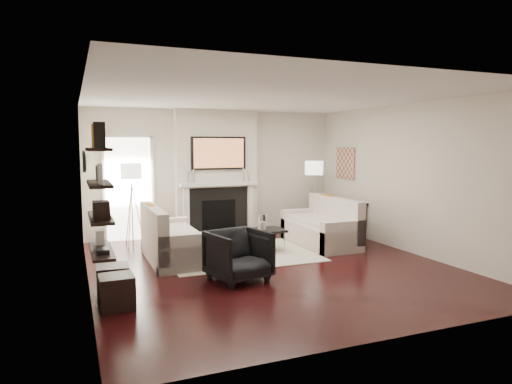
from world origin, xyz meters
name	(u,v)px	position (x,y,z in m)	size (l,w,h in m)	color
room_envelope	(270,183)	(0.00, 0.00, 1.35)	(6.00, 6.00, 6.00)	black
chimney_breast	(217,173)	(0.00, 2.88, 1.35)	(1.80, 0.25, 2.70)	silver
fireplace_surround	(219,212)	(0.00, 2.74, 0.52)	(1.30, 0.02, 1.04)	black
firebox	(219,215)	(0.00, 2.73, 0.45)	(0.75, 0.02, 0.65)	black
mantel_pilaster_l	(186,212)	(-0.72, 2.71, 0.55)	(0.12, 0.08, 1.10)	white
mantel_pilaster_r	(250,209)	(0.72, 2.71, 0.55)	(0.12, 0.08, 1.10)	white
mantel_shelf	(219,184)	(0.00, 2.69, 1.12)	(1.70, 0.18, 0.07)	white
tv_body	(219,153)	(0.00, 2.71, 1.78)	(1.20, 0.06, 0.70)	black
tv_screen	(219,153)	(0.00, 2.68, 1.78)	(1.10, 0.01, 0.62)	#BF723F
candlestick_l_tall	(194,176)	(-0.55, 2.70, 1.30)	(0.04, 0.04, 0.30)	silver
candlestick_l_short	(188,178)	(-0.68, 2.70, 1.27)	(0.04, 0.04, 0.24)	silver
candlestick_r_tall	(243,175)	(0.55, 2.70, 1.30)	(0.04, 0.04, 0.30)	silver
candlestick_r_short	(249,176)	(0.68, 2.70, 1.27)	(0.04, 0.04, 0.24)	silver
hallway_panel	(128,189)	(-1.85, 2.98, 1.05)	(0.90, 0.02, 2.10)	white
door_trim_l	(104,190)	(-2.33, 2.96, 1.05)	(0.06, 0.06, 2.16)	white
door_trim_r	(152,189)	(-1.37, 2.96, 1.05)	(0.06, 0.06, 2.16)	white
door_trim_top	(127,136)	(-1.85, 2.96, 2.13)	(1.02, 0.06, 0.06)	white
rug	(239,255)	(-0.20, 0.90, 0.01)	(2.60, 2.00, 0.01)	beige
loveseat_left_base	(174,248)	(-1.35, 0.97, 0.21)	(0.85, 1.80, 0.42)	beige
loveseat_left_back	(154,231)	(-1.69, 0.97, 0.53)	(0.18, 1.80, 0.80)	beige
loveseat_left_arm_n	(185,253)	(-1.35, 0.16, 0.30)	(0.85, 0.18, 0.60)	beige
loveseat_left_arm_s	(165,234)	(-1.35, 1.78, 0.30)	(0.85, 0.18, 0.60)	beige
loveseat_left_cushion	(177,233)	(-1.30, 0.97, 0.47)	(0.63, 1.44, 0.10)	beige
pillow_left_orange	(150,216)	(-1.69, 1.27, 0.73)	(0.10, 0.42, 0.42)	#B56C16
pillow_left_charcoal	(157,222)	(-1.69, 0.67, 0.72)	(0.10, 0.40, 0.40)	black
loveseat_right_base	(320,234)	(1.55, 1.09, 0.21)	(0.85, 1.80, 0.42)	beige
loveseat_right_back	(335,217)	(1.89, 1.09, 0.53)	(0.18, 1.80, 0.80)	beige
loveseat_right_arm_n	(343,237)	(1.55, 0.28, 0.30)	(0.85, 0.18, 0.60)	beige
loveseat_right_arm_s	(301,223)	(1.55, 1.90, 0.30)	(0.85, 0.18, 0.60)	beige
loveseat_right_cushion	(318,221)	(1.50, 1.09, 0.47)	(0.63, 1.44, 0.10)	beige
pillow_right_orange	(327,205)	(1.89, 1.39, 0.73)	(0.10, 0.42, 0.42)	#B56C16
pillow_right_charcoal	(343,210)	(1.89, 0.79, 0.72)	(0.10, 0.40, 0.40)	black
coffee_table	(254,231)	(0.11, 0.95, 0.40)	(1.10, 0.55, 0.04)	black
coffee_leg_nw	(232,247)	(-0.39, 0.73, 0.19)	(0.02, 0.02, 0.38)	silver
coffee_leg_ne	(284,243)	(0.61, 0.73, 0.19)	(0.02, 0.02, 0.38)	silver
coffee_leg_sw	(224,242)	(-0.39, 1.17, 0.19)	(0.02, 0.02, 0.38)	silver
coffee_leg_se	(274,238)	(0.61, 1.17, 0.19)	(0.02, 0.02, 0.38)	silver
hurricane_glass	(262,222)	(0.26, 0.95, 0.56)	(0.16, 0.16, 0.27)	white
hurricane_candle	(262,225)	(0.26, 0.95, 0.50)	(0.10, 0.10, 0.14)	white
copper_bowl	(241,230)	(-0.14, 0.95, 0.45)	(0.32, 0.32, 0.05)	#BA4F1F
armchair	(239,253)	(-0.72, -0.50, 0.40)	(0.78, 0.73, 0.80)	black
lamp_left_post	(132,215)	(-1.85, 2.45, 0.60)	(0.02, 0.02, 1.20)	silver
lamp_left_shade	(131,171)	(-1.85, 2.45, 1.45)	(0.40, 0.40, 0.30)	white
lamp_left_leg_a	(138,214)	(-1.74, 2.45, 0.60)	(0.02, 0.02, 1.25)	silver
lamp_left_leg_b	(129,214)	(-1.91, 2.55, 0.60)	(0.02, 0.02, 1.25)	silver
lamp_left_leg_c	(130,216)	(-1.91, 2.36, 0.60)	(0.02, 0.02, 1.25)	silver
lamp_right_post	(314,206)	(2.05, 2.25, 0.60)	(0.02, 0.02, 1.20)	silver
lamp_right_shade	(314,168)	(2.05, 2.25, 1.45)	(0.40, 0.40, 0.30)	white
lamp_right_leg_a	(318,206)	(2.16, 2.25, 0.60)	(0.02, 0.02, 1.25)	silver
lamp_right_leg_b	(309,206)	(2.00, 2.34, 0.60)	(0.02, 0.02, 1.25)	silver
lamp_right_leg_c	(313,207)	(1.99, 2.15, 0.60)	(0.02, 0.02, 1.25)	silver
console_top	(345,202)	(2.57, 1.78, 0.73)	(0.35, 1.20, 0.04)	black
console_leg_n	(360,223)	(2.57, 1.23, 0.35)	(0.30, 0.04, 0.71)	black
console_leg_s	(332,215)	(2.57, 2.33, 0.35)	(0.30, 0.04, 0.71)	black
wall_art	(345,163)	(2.73, 2.05, 1.55)	(0.03, 0.70, 0.70)	#B07458
shelf_bottom	(102,251)	(-2.62, -1.00, 0.70)	(0.25, 1.00, 0.04)	black
shelf_lower	(100,218)	(-2.62, -1.00, 1.10)	(0.25, 1.00, 0.04)	black
shelf_upper	(99,184)	(-2.62, -1.00, 1.50)	(0.25, 1.00, 0.04)	black
shelf_top	(98,149)	(-2.62, -1.00, 1.90)	(0.25, 1.00, 0.04)	black
decor_magfile_a	(99,135)	(-2.62, -1.36, 2.06)	(0.12, 0.10, 0.28)	black
decor_magfile_b	(97,136)	(-2.62, -0.87, 2.06)	(0.12, 0.10, 0.28)	#B56C16
decor_frame_a	(100,174)	(-2.62, -1.23, 1.63)	(0.04, 0.30, 0.22)	white
decor_frame_b	(98,173)	(-2.62, -0.74, 1.61)	(0.04, 0.22, 0.18)	black
decor_wine_rack	(101,210)	(-2.62, -1.20, 1.22)	(0.18, 0.25, 0.20)	black
decor_box_small	(100,210)	(-2.62, -0.86, 1.18)	(0.15, 0.12, 0.12)	black
decor_books	(102,251)	(-2.62, -1.17, 0.74)	(0.14, 0.20, 0.05)	black
decor_box_tall	(100,238)	(-2.62, -0.71, 0.81)	(0.10, 0.10, 0.18)	white
clock_rim	(84,161)	(-2.73, 0.90, 1.70)	(0.34, 0.34, 0.04)	black
clock_face	(86,161)	(-2.71, 0.90, 1.70)	(0.29, 0.29, 0.01)	white
ottoman_near	(113,281)	(-2.47, -0.55, 0.20)	(0.40, 0.40, 0.40)	black
ottoman_far	(117,292)	(-2.47, -1.05, 0.20)	(0.40, 0.40, 0.40)	black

